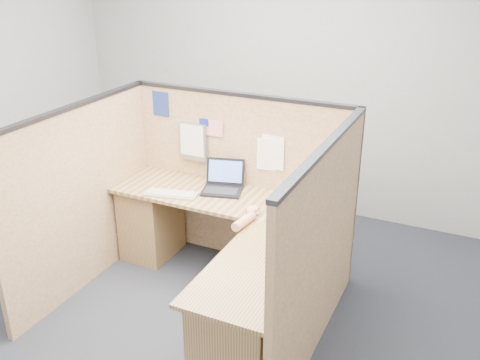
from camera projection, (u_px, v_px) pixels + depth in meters
The scene contains 13 objects.
floor at pixel (186, 315), 4.14m from camera, with size 5.00×5.00×0.00m, color #1E212B.
wall_back at pixel (293, 78), 5.46m from camera, with size 5.00×5.00×0.00m, color #9DA0A2.
cubicle_partitions at pixel (210, 204), 4.20m from camera, with size 2.06×1.83×1.53m.
l_desk at pixel (223, 259), 4.15m from camera, with size 1.95×1.75×0.73m.
laptop at pixel (225, 183), 4.52m from camera, with size 0.38×0.39×0.24m.
keyboard at pixel (171, 194), 4.42m from camera, with size 0.46×0.24×0.03m.
mouse at pixel (253, 212), 4.11m from camera, with size 0.10×0.06×0.04m, color silver.
hand_forearm at pixel (247, 217), 3.99m from camera, with size 0.10×0.37×0.08m.
blue_poster at pixel (161, 104), 4.72m from camera, with size 0.17×0.00×0.22m, color navy.
american_flag at pixel (208, 129), 4.58m from camera, with size 0.23×0.01×0.39m.
file_holder at pixel (193, 142), 4.68m from camera, with size 0.26×0.05×0.33m.
paper_left at pixel (271, 152), 4.41m from camera, with size 0.23×0.00×0.29m, color white.
paper_right at pixel (270, 155), 4.43m from camera, with size 0.22×0.00×0.28m, color white.
Camera 1 is at (1.82, -2.89, 2.60)m, focal length 40.00 mm.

